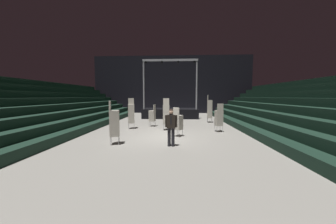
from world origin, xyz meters
name	(u,v)px	position (x,y,z in m)	size (l,w,h in m)	color
ground_plane	(164,138)	(0.00, 0.00, -0.05)	(22.00, 30.00, 0.10)	gray
arena_end_wall	(172,85)	(0.00, 15.00, 4.00)	(22.00, 0.30, 8.00)	black
bleacher_bank_left	(43,105)	(-8.00, 1.00, 1.80)	(6.00, 24.00, 3.60)	black
bleacher_bank_right	(297,105)	(8.00, 1.00, 1.80)	(6.00, 24.00, 3.60)	black
stage_riser	(170,112)	(0.00, 9.23, 0.63)	(5.93, 2.70, 6.11)	black
man_with_tie	(171,125)	(0.45, -1.92, 1.00)	(0.57, 0.24, 1.77)	black
chair_stack_front_left	(131,113)	(-2.59, 2.53, 1.11)	(0.53, 0.53, 2.22)	#B2B5BA
chair_stack_front_right	(152,115)	(-1.21, 3.59, 0.86)	(0.52, 0.52, 1.71)	#B2B5BA
chair_stack_mid_left	(114,123)	(-2.33, -1.69, 1.07)	(0.54, 0.54, 2.14)	#B2B5BA
chair_stack_mid_right	(178,122)	(0.79, 0.18, 0.86)	(0.61, 0.61, 1.71)	#B2B5BA
chair_stack_mid_centre	(210,109)	(3.67, 5.90, 1.24)	(0.53, 0.53, 2.48)	#B2B5BA
chair_stack_rear_left	(166,114)	(-0.03, 2.10, 1.11)	(0.48, 0.48, 2.22)	#B2B5BA
chair_stack_rear_right	(219,118)	(3.50, 1.69, 0.94)	(0.51, 0.51, 1.88)	#B2B5BA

